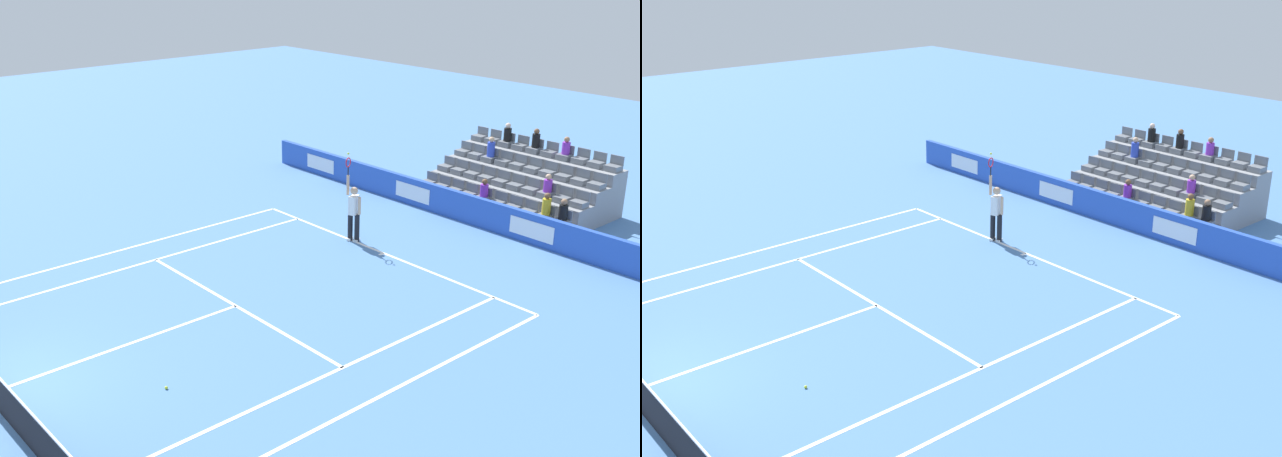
% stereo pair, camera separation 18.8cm
% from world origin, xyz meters
% --- Properties ---
extents(line_baseline, '(10.97, 0.10, 0.01)m').
position_xyz_m(line_baseline, '(0.00, -11.89, 0.00)').
color(line_baseline, white).
rests_on(line_baseline, ground).
extents(line_service, '(8.23, 0.10, 0.01)m').
position_xyz_m(line_service, '(0.00, -6.40, 0.00)').
color(line_service, white).
rests_on(line_service, ground).
extents(line_centre_service, '(0.10, 6.40, 0.01)m').
position_xyz_m(line_centre_service, '(0.00, -3.20, 0.00)').
color(line_centre_service, white).
rests_on(line_centre_service, ground).
extents(line_singles_sideline_left, '(0.10, 11.89, 0.01)m').
position_xyz_m(line_singles_sideline_left, '(4.12, -5.95, 0.00)').
color(line_singles_sideline_left, white).
rests_on(line_singles_sideline_left, ground).
extents(line_singles_sideline_right, '(0.10, 11.89, 0.01)m').
position_xyz_m(line_singles_sideline_right, '(-4.12, -5.95, 0.00)').
color(line_singles_sideline_right, white).
rests_on(line_singles_sideline_right, ground).
extents(line_doubles_sideline_left, '(0.10, 11.89, 0.01)m').
position_xyz_m(line_doubles_sideline_left, '(5.49, -5.95, 0.00)').
color(line_doubles_sideline_left, white).
rests_on(line_doubles_sideline_left, ground).
extents(line_doubles_sideline_right, '(0.10, 11.89, 0.01)m').
position_xyz_m(line_doubles_sideline_right, '(-5.49, -5.95, 0.00)').
color(line_doubles_sideline_right, white).
rests_on(line_doubles_sideline_right, ground).
extents(line_centre_mark, '(0.10, 0.20, 0.01)m').
position_xyz_m(line_centre_mark, '(0.00, -11.79, 0.00)').
color(line_centre_mark, white).
rests_on(line_centre_mark, ground).
extents(sponsor_barrier, '(19.98, 0.22, 0.98)m').
position_xyz_m(sponsor_barrier, '(0.00, -15.97, 0.49)').
color(sponsor_barrier, blue).
rests_on(sponsor_barrier, ground).
extents(tennis_player, '(0.54, 0.43, 2.85)m').
position_xyz_m(tennis_player, '(1.38, -11.91, 0.99)').
color(tennis_player, black).
rests_on(tennis_player, ground).
extents(stadium_stand, '(6.20, 3.80, 2.58)m').
position_xyz_m(stadium_stand, '(-0.01, -18.91, 0.68)').
color(stadium_stand, gray).
rests_on(stadium_stand, ground).
extents(loose_tennis_ball, '(0.07, 0.07, 0.07)m').
position_xyz_m(loose_tennis_ball, '(-2.29, -2.98, 0.03)').
color(loose_tennis_ball, '#D1E533').
rests_on(loose_tennis_ball, ground).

